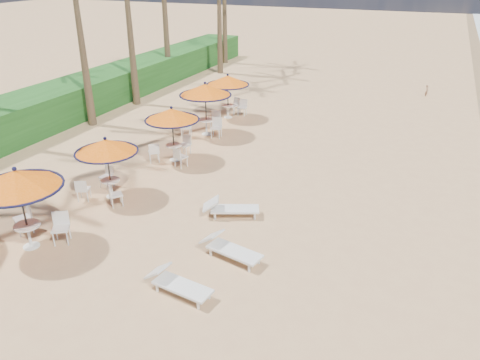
% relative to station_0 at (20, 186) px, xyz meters
% --- Properties ---
extents(ground, '(160.00, 160.00, 0.00)m').
position_rel_station_0_xyz_m(ground, '(5.39, 0.39, -2.03)').
color(ground, tan).
rests_on(ground, ground).
extents(scrub_hedge, '(3.00, 40.00, 1.80)m').
position_rel_station_0_xyz_m(scrub_hedge, '(-8.11, 11.39, -1.13)').
color(scrub_hedge, '#194716').
rests_on(scrub_hedge, ground).
extents(station_0, '(2.56, 2.56, 2.67)m').
position_rel_station_0_xyz_m(station_0, '(0.00, 0.00, 0.00)').
color(station_0, black).
rests_on(station_0, ground).
extents(station_1, '(2.25, 2.25, 2.34)m').
position_rel_station_0_xyz_m(station_1, '(0.16, 3.64, -0.32)').
color(station_1, black).
rests_on(station_1, ground).
extents(station_2, '(2.33, 2.33, 2.43)m').
position_rel_station_0_xyz_m(station_2, '(0.56, 7.60, -0.26)').
color(station_2, black).
rests_on(station_2, ground).
extents(station_3, '(2.56, 2.56, 2.67)m').
position_rel_station_0_xyz_m(station_3, '(0.34, 11.15, -0.08)').
color(station_3, black).
rests_on(station_3, ground).
extents(station_4, '(2.34, 2.37, 2.44)m').
position_rel_station_0_xyz_m(station_4, '(0.21, 14.23, -0.25)').
color(station_4, black).
rests_on(station_4, ground).
extents(lounger_near, '(1.95, 0.85, 0.67)m').
position_rel_station_0_xyz_m(lounger_near, '(5.19, -0.22, -1.72)').
color(lounger_near, silver).
rests_on(lounger_near, ground).
extents(lounger_mid, '(2.03, 1.01, 0.70)m').
position_rel_station_0_xyz_m(lounger_mid, '(5.79, 1.79, -1.71)').
color(lounger_mid, silver).
rests_on(lounger_mid, ground).
extents(lounger_far, '(1.98, 1.29, 0.68)m').
position_rel_station_0_xyz_m(lounger_far, '(4.79, 4.03, -1.71)').
color(lounger_far, silver).
rests_on(lounger_far, ground).
extents(person, '(0.21, 0.31, 0.82)m').
position_rel_station_0_xyz_m(person, '(10.06, 23.05, -1.62)').
color(person, '#93674B').
rests_on(person, ground).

